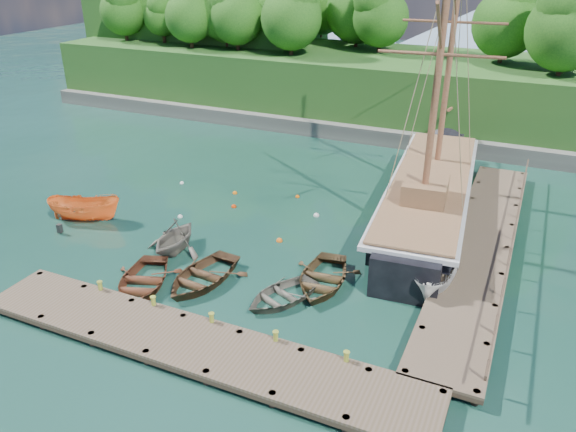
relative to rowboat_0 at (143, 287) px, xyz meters
The scene contains 25 objects.
ground 4.54m from the rowboat_0, 48.65° to the left, with size 160.00×160.00×0.00m, color #0E3122.
dock_near 5.89m from the rowboat_0, 31.74° to the right, with size 20.00×3.20×1.10m.
dock_east 17.85m from the rowboat_0, 35.67° to the left, with size 3.20×24.00×1.10m.
bollard_0 1.97m from the rowboat_0, 120.61° to the right, with size 0.26×0.26×0.45m, color olive.
bollard_1 2.62m from the rowboat_0, 40.25° to the right, with size 0.26×0.26×0.45m, color olive.
bollard_2 5.28m from the rowboat_0, 18.70° to the right, with size 0.26×0.26×0.45m, color olive.
bollard_3 8.18m from the rowboat_0, 11.95° to the right, with size 0.26×0.26×0.45m, color olive.
bollard_4 11.13m from the rowboat_0, ahead, with size 0.26×0.26×0.45m, color olive.
rowboat_0 is the anchor object (origin of this frame).
rowboat_1 3.81m from the rowboat_0, 100.26° to the left, with size 3.12×3.62×1.91m, color #6D675C.
rowboat_2 2.88m from the rowboat_0, 33.41° to the left, with size 3.38×4.73×0.98m, color #4E331F.
rowboat_3 6.87m from the rowboat_0, 15.08° to the left, with size 2.81×3.94×0.82m, color #5E5A4F.
rowboat_4 8.74m from the rowboat_0, 26.05° to the left, with size 3.34×4.67×0.97m, color #503B22.
motorboat_orange 9.01m from the rowboat_0, 149.12° to the left, with size 1.69×4.50×1.74m, color orange.
cabin_boat_white 14.18m from the rowboat_0, 23.56° to the left, with size 1.70×4.52×1.75m, color silver.
schooner 17.53m from the rowboat_0, 51.40° to the left, with size 6.23×25.98×18.76m.
mooring_buoy_0 7.82m from the rowboat_0, 110.88° to the left, with size 0.32×0.32×0.32m, color silver.
mooring_buoy_1 9.98m from the rowboat_0, 93.06° to the left, with size 0.33×0.33×0.33m, color red.
mooring_buoy_2 8.11m from the rowboat_0, 59.97° to the left, with size 0.36×0.36×0.36m, color orange.
mooring_buoy_3 11.91m from the rowboat_0, 66.57° to the left, with size 0.36×0.36×0.36m, color silver.
mooring_buoy_4 11.98m from the rowboat_0, 97.35° to the left, with size 0.31×0.31×0.31m, color orange.
mooring_buoy_5 13.32m from the rowboat_0, 79.04° to the left, with size 0.27×0.27×0.27m, color #EB5C03.
mooring_buoy_6 13.23m from the rowboat_0, 115.91° to the left, with size 0.28×0.28×0.28m, color white.
headland 36.57m from the rowboat_0, 105.86° to the left, with size 51.00×19.31×12.90m.
distant_ridge 73.90m from the rowboat_0, 84.32° to the left, with size 117.00×40.00×10.00m.
Camera 1 is at (12.98, -21.48, 14.97)m, focal length 35.00 mm.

